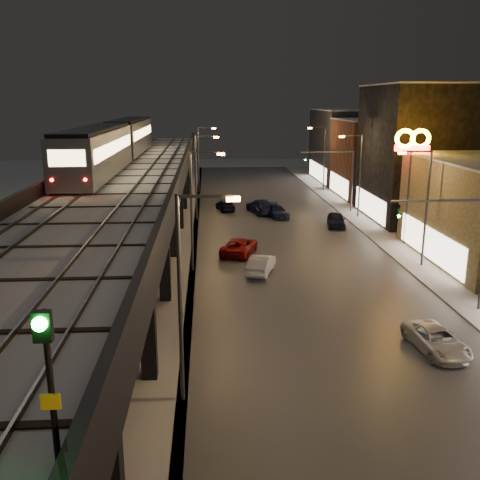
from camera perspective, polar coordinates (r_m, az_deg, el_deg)
name	(u,v)px	position (r m, az deg, el deg)	size (l,w,h in m)	color
road_surface	(292,254)	(45.00, 5.57, -1.51)	(17.00, 120.00, 0.06)	#46474D
sidewalk_right	(409,252)	(47.58, 17.56, -1.19)	(4.00, 120.00, 0.14)	#9FA1A8
under_viaduct_pavement	(130,257)	(44.92, -11.70, -1.78)	(11.00, 120.00, 0.06)	#9FA1A8
elevated_viaduct	(120,197)	(40.62, -12.71, 4.53)	(9.00, 100.00, 6.30)	black
viaduct_trackbed	(119,186)	(40.62, -12.76, 5.63)	(8.40, 100.00, 0.32)	#B2B7C1
viaduct_parapet_streetside	(178,179)	(40.12, -6.60, 6.46)	(0.30, 100.00, 1.10)	black
viaduct_parapet_far	(59,180)	(41.50, -18.74, 6.05)	(0.30, 100.00, 1.10)	black
building_d	(429,153)	(60.66, 19.52, 8.71)	(12.20, 13.20, 14.16)	black
building_e	(385,158)	(73.89, 15.20, 8.40)	(12.20, 12.20, 10.16)	brown
building_f	(356,146)	(87.17, 12.30, 9.79)	(12.20, 16.20, 11.16)	black
streetlight_left_1	(186,285)	(21.93, -5.75, -4.82)	(2.57, 0.28, 9.00)	#38383A
streetlight_left_2	(195,203)	(39.35, -4.82, 3.96)	(2.57, 0.28, 9.00)	#38383A
streetlight_right_2	(424,200)	(42.56, 19.01, 4.02)	(2.56, 0.28, 9.00)	#38383A
streetlight_left_3	(198,171)	(57.13, -4.46, 7.31)	(2.57, 0.28, 9.00)	#38383A
streetlight_right_3	(358,170)	(59.39, 12.47, 7.30)	(2.56, 0.28, 9.00)	#38383A
streetlight_left_4	(200,155)	(75.02, -4.27, 9.07)	(2.57, 0.28, 9.00)	#38383A
streetlight_right_4	(323,154)	(76.75, 8.81, 9.07)	(2.56, 0.28, 9.00)	#38383A
traffic_light_rig_a	(468,240)	(34.34, 23.13, -0.04)	(6.10, 0.34, 7.00)	#38383A
traffic_light_rig_b	(343,173)	(62.12, 10.88, 7.00)	(6.10, 0.34, 7.00)	#38383A
subway_train	(116,142)	(55.41, -13.07, 10.16)	(3.18, 38.98, 3.80)	gray
rail_signal	(46,358)	(9.19, -19.96, -11.75)	(0.32, 0.41, 2.76)	black
car_near_white	(261,265)	(39.73, 2.26, -2.65)	(1.47, 4.22, 1.39)	silver
car_mid_silver	(239,247)	(44.54, -0.08, -0.72)	(2.31, 5.01, 1.39)	#890B06
car_mid_dark	(261,207)	(60.98, 2.23, 3.56)	(2.16, 5.31, 1.54)	#141A3F
car_far_white	(225,205)	(62.32, -1.59, 3.71)	(1.56, 3.88, 1.32)	black
car_onc_dark	(436,341)	(29.53, 20.19, -10.08)	(2.03, 4.41, 1.23)	silver
car_onc_white	(277,212)	(58.94, 3.93, 3.03)	(1.81, 4.45, 1.29)	#121C3E
car_onc_red	(336,220)	(55.14, 10.24, 2.09)	(1.70, 4.24, 1.44)	black
sign_mcdonalds	(412,151)	(48.54, 17.86, 9.03)	(3.03, 0.81, 10.20)	#38383A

